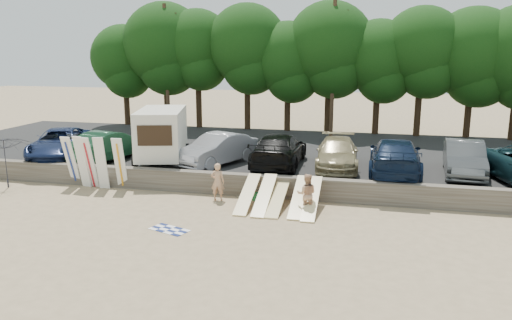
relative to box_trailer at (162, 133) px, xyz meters
The scene contains 29 objects.
ground 8.48m from the box_trailer, 43.38° to the right, with size 120.00×120.00×0.00m, color tan.
seawall 6.72m from the box_trailer, 23.72° to the right, with size 44.00×0.50×1.00m, color #6B6356.
parking_lot 7.93m from the box_trailer, 39.50° to the left, with size 44.00×14.50×0.70m, color #282828.
treeline 14.24m from the box_trailer, 61.03° to the left, with size 33.51×6.73×9.33m.
utility_poles 13.45m from the box_trailer, 52.63° to the left, with size 25.80×0.26×9.00m.
box_trailer is the anchor object (origin of this frame).
car_0 6.02m from the box_trailer, behind, with size 2.61×5.67×1.57m, color #131F43.
car_1 3.17m from the box_trailer, behind, with size 1.67×4.80×1.58m, color #163E26.
car_2 3.07m from the box_trailer, ahead, with size 1.68×4.83×1.59m, color #A09FA4.
car_3 6.20m from the box_trailer, ahead, with size 2.32×5.71×1.66m, color black.
car_4 9.14m from the box_trailer, ahead, with size 2.04×5.03×1.46m, color #93865E.
car_5 11.87m from the box_trailer, ahead, with size 2.38×5.85×1.70m, color #0D1A31.
car_6 15.06m from the box_trailer, ahead, with size 1.71×4.91×1.62m, color #434748.
surfboard_upright_0 4.70m from the box_trailer, 137.81° to the right, with size 0.50×0.06×2.60m, color white.
surfboard_upright_1 4.31m from the box_trailer, 131.17° to the right, with size 0.50×0.06×2.60m, color white.
surfboard_upright_2 4.07m from the box_trailer, 126.83° to the right, with size 0.50×0.06×2.60m, color white.
surfboard_upright_3 3.78m from the box_trailer, 117.63° to the right, with size 0.50×0.06×2.60m, color white.
surfboard_upright_4 3.32m from the box_trailer, 104.89° to the right, with size 0.50×0.06×2.60m, color white.
surfboard_low_0 7.25m from the box_trailer, 36.20° to the right, with size 0.56×3.00×0.07m, color #F7DF9B.
surfboard_low_1 7.89m from the box_trailer, 33.30° to the right, with size 0.56×3.00×0.07m, color #F7DF9B.
surfboard_low_2 8.33m from the box_trailer, 30.64° to the right, with size 0.56×3.00×0.07m, color #F7DF9B.
surfboard_low_3 9.09m from the box_trailer, 27.70° to the right, with size 0.56×3.00×0.07m, color #F7DF9B.
surfboard_low_4 9.62m from the box_trailer, 26.93° to the right, with size 0.56×3.00×0.07m, color #F7DF9B.
beachgoer_a 5.73m from the box_trailer, 40.85° to the right, with size 0.62×0.40×1.69m, color tan.
beachgoer_b 9.55m from the box_trailer, 28.91° to the right, with size 0.81×0.63×1.67m, color tan.
cooler 6.93m from the box_trailer, 29.09° to the right, with size 0.38×0.30×0.32m, color #278F4C.
gear_bag 7.19m from the box_trailer, 27.90° to the right, with size 0.30×0.25×0.22m, color #C44917.
beach_towel 8.68m from the box_trailer, 64.90° to the right, with size 1.50×1.50×0.00m, color white.
beach_umbrella 7.49m from the box_trailer, 147.53° to the right, with size 2.73×2.78×2.50m, color #212129.
Camera 1 is at (4.79, -18.29, 6.59)m, focal length 35.00 mm.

